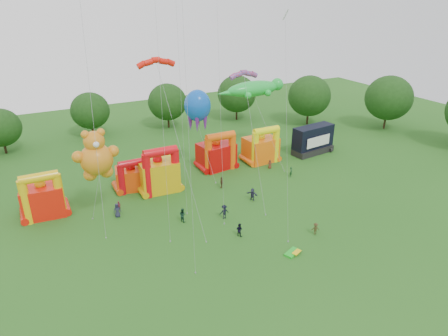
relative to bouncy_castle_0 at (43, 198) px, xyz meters
name	(u,v)px	position (x,y,z in m)	size (l,w,h in m)	color
ground	(280,284)	(19.90, -25.87, -2.52)	(160.00, 160.00, 0.00)	#235B19
tree_ring	(270,232)	(18.75, -25.27, 3.74)	(120.33, 122.40, 12.07)	#352314
bouncy_castle_0	(43,198)	(0.00, 0.00, 0.00)	(5.53, 4.57, 6.64)	red
bouncy_castle_1	(132,177)	(12.43, 2.28, -0.53)	(5.09, 4.39, 5.16)	#DB3F0B
bouncy_castle_2	(159,173)	(15.98, -0.03, 0.23)	(5.80, 4.77, 7.26)	gold
bouncy_castle_3	(217,154)	(27.34, 3.53, 0.00)	(6.19, 5.26, 6.65)	#C30909
bouncy_castle_4	(261,148)	(35.52, 2.58, -0.01)	(5.70, 4.73, 6.61)	orange
stage_trailer	(313,140)	(46.02, 1.59, -0.02)	(8.36, 3.94, 5.18)	black
teddy_bear_kite	(96,160)	(6.72, -4.51, 5.85)	(5.66, 4.02, 12.40)	orange
gecko_kite	(259,104)	(36.32, 5.29, 7.01)	(13.25, 12.35, 13.34)	green
octopus_kite	(199,117)	(24.72, 4.52, 6.46)	(4.27, 9.26, 13.35)	blue
parafoil_kites	(144,133)	(12.03, -7.98, 9.51)	(22.63, 15.05, 28.40)	red
diamond_kites	(204,106)	(18.12, -11.91, 13.03)	(15.09, 18.50, 36.00)	red
folded_kite_bundle	(293,253)	(24.17, -22.23, -2.38)	(2.23, 1.69, 0.31)	green
spectator_0	(117,210)	(8.41, -4.93, -1.53)	(0.96, 0.63, 1.97)	#24263D
spectator_1	(119,206)	(8.97, -3.59, -1.75)	(0.56, 0.37, 1.54)	#5B1A25
spectator_2	(183,215)	(15.66, -9.93, -1.57)	(0.92, 0.72, 1.89)	#153627
spectator_3	(224,212)	(20.79, -11.73, -1.54)	(1.27, 0.73, 1.96)	black
spectator_4	(222,182)	(24.55, -3.59, -1.61)	(1.06, 0.44, 1.81)	#46301C
spectator_5	(252,194)	(26.66, -9.13, -1.59)	(1.72, 0.55, 1.86)	#2B2A46
spectator_6	(270,164)	(35.09, -0.87, -1.76)	(0.74, 0.48, 1.52)	maroon
spectator_7	(291,172)	(36.28, -5.21, -1.67)	(0.61, 0.40, 1.69)	#1C4824
spectator_8	(239,230)	(20.54, -16.23, -1.66)	(0.84, 0.65, 1.72)	black
spectator_9	(315,229)	(29.00, -20.21, -1.74)	(1.00, 0.58, 1.55)	#3B3017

